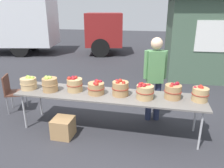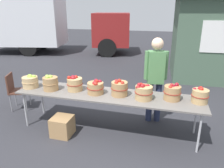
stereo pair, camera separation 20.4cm
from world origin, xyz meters
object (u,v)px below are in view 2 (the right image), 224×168
at_px(apple_basket_green_0, 30,82).
at_px(apple_basket_red_4, 172,92).
at_px(market_table, 108,96).
at_px(folding_chair, 16,88).
at_px(apple_basket_red_1, 96,87).
at_px(apple_basket_red_2, 119,88).
at_px(apple_basket_red_5, 200,96).
at_px(box_truck, 43,24).
at_px(apple_basket_red_3, 144,92).
at_px(apple_basket_red_0, 75,84).
at_px(produce_crate, 62,126).
at_px(apple_basket_green_1, 50,83).
at_px(vendor_adult, 156,74).

distance_m(apple_basket_green_0, apple_basket_red_4, 2.78).
height_order(market_table, folding_chair, folding_chair).
xyz_separation_m(market_table, folding_chair, (-2.34, 0.34, -0.21)).
relative_size(apple_basket_red_1, apple_basket_red_2, 1.01).
distance_m(apple_basket_red_5, folding_chair, 3.97).
bearing_deg(apple_basket_red_2, box_truck, 130.55).
xyz_separation_m(apple_basket_red_1, folding_chair, (-2.11, 0.37, -0.36)).
height_order(market_table, apple_basket_red_4, apple_basket_red_4).
xyz_separation_m(apple_basket_red_3, box_truck, (-6.17, 6.75, 0.61)).
xyz_separation_m(apple_basket_red_2, apple_basket_red_4, (0.94, 0.05, 0.00)).
distance_m(apple_basket_red_2, apple_basket_red_5, 1.39).
distance_m(apple_basket_red_0, folding_chair, 1.73).
height_order(apple_basket_red_0, apple_basket_red_2, apple_basket_red_2).
bearing_deg(apple_basket_red_0, produce_crate, -101.51).
bearing_deg(apple_basket_green_1, apple_basket_red_1, 2.96).
bearing_deg(apple_basket_red_3, apple_basket_red_2, 172.95).
relative_size(apple_basket_red_4, box_truck, 0.04).
bearing_deg(apple_basket_red_0, vendor_adult, 21.21).
bearing_deg(produce_crate, apple_basket_red_1, 35.59).
xyz_separation_m(apple_basket_green_1, apple_basket_red_1, (0.92, 0.05, -0.02)).
relative_size(apple_basket_red_1, apple_basket_red_3, 1.00).
distance_m(apple_basket_red_1, folding_chair, 2.17).
height_order(apple_basket_green_1, apple_basket_red_5, apple_basket_green_1).
height_order(apple_basket_red_1, apple_basket_red_4, apple_basket_red_4).
relative_size(apple_basket_red_0, box_truck, 0.04).
height_order(folding_chair, produce_crate, folding_chair).
relative_size(apple_basket_green_1, produce_crate, 0.84).
relative_size(market_table, produce_crate, 9.59).
height_order(apple_basket_red_5, box_truck, box_truck).
bearing_deg(apple_basket_green_1, apple_basket_red_3, 0.80).
bearing_deg(folding_chair, apple_basket_green_0, -139.97).
height_order(apple_basket_green_1, apple_basket_red_0, apple_basket_green_1).
relative_size(apple_basket_green_0, apple_basket_red_2, 1.03).
relative_size(box_truck, folding_chair, 9.28).
distance_m(apple_basket_red_0, box_truck, 8.25).
distance_m(apple_basket_green_1, vendor_adult, 2.08).
xyz_separation_m(apple_basket_red_1, apple_basket_red_4, (1.39, 0.09, 0.01)).
height_order(apple_basket_red_0, apple_basket_red_1, apple_basket_red_0).
distance_m(apple_basket_green_1, apple_basket_red_1, 0.92).
distance_m(apple_basket_red_0, apple_basket_red_5, 2.29).
bearing_deg(apple_basket_red_1, apple_basket_red_2, 4.29).
relative_size(apple_basket_red_1, produce_crate, 0.88).
height_order(apple_basket_green_1, apple_basket_red_3, apple_basket_green_1).
bearing_deg(apple_basket_red_2, apple_basket_green_0, -178.14).
relative_size(market_table, apple_basket_red_1, 10.90).
distance_m(apple_basket_red_3, produce_crate, 1.64).
distance_m(apple_basket_green_0, vendor_adult, 2.52).
bearing_deg(apple_basket_red_2, apple_basket_green_1, -176.60).
xyz_separation_m(apple_basket_red_1, apple_basket_red_2, (0.45, 0.03, 0.01)).
bearing_deg(apple_basket_green_0, produce_crate, -23.09).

